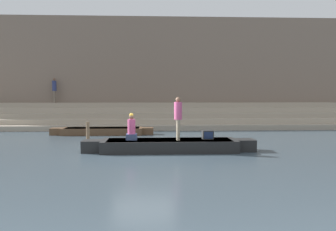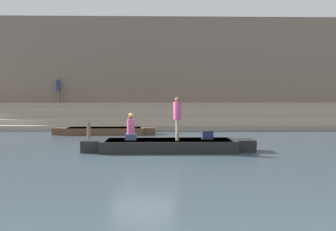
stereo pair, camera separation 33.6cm
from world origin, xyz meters
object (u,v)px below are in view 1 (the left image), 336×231
object	(u,v)px
person_standing	(178,115)
mooring_post	(88,133)
tv_set	(208,135)
moored_boat_shore	(102,131)
person_rowing	(131,129)
person_on_steps	(54,88)
rowboat_main	(169,145)

from	to	relation	value
person_standing	mooring_post	world-z (taller)	person_standing
tv_set	person_standing	bearing A→B (deg)	-172.85
moored_boat_shore	person_standing	bearing A→B (deg)	-60.46
person_standing	person_rowing	distance (m)	1.96
tv_set	person_on_steps	xyz separation A→B (m)	(-9.27, 10.48, 2.02)
tv_set	mooring_post	bearing A→B (deg)	154.68
rowboat_main	tv_set	size ratio (longest dim) A/B	15.76
person_standing	tv_set	bearing A→B (deg)	-3.51
person_rowing	tv_set	world-z (taller)	person_rowing
rowboat_main	person_rowing	distance (m)	1.67
moored_boat_shore	person_on_steps	xyz separation A→B (m)	(-4.15, 5.13, 2.47)
rowboat_main	mooring_post	bearing A→B (deg)	148.70
tv_set	person_on_steps	bearing A→B (deg)	126.24
person_rowing	person_on_steps	world-z (taller)	person_on_steps
rowboat_main	person_rowing	bearing A→B (deg)	177.35
person_rowing	mooring_post	xyz separation A→B (m)	(-2.15, 2.04, -0.41)
person_rowing	moored_boat_shore	size ratio (longest dim) A/B	0.19
rowboat_main	person_on_steps	size ratio (longest dim) A/B	3.94
tv_set	rowboat_main	bearing A→B (deg)	179.59
rowboat_main	moored_boat_shore	size ratio (longest dim) A/B	1.21
person_standing	mooring_post	size ratio (longest dim) A/B	1.68
person_on_steps	rowboat_main	bearing A→B (deg)	-125.07
moored_boat_shore	person_on_steps	size ratio (longest dim) A/B	3.27
person_standing	person_rowing	size ratio (longest dim) A/B	1.59
rowboat_main	person_standing	distance (m)	1.28
rowboat_main	person_on_steps	xyz separation A→B (m)	(-7.68, 10.62, 2.43)
person_rowing	person_on_steps	size ratio (longest dim) A/B	0.61
person_rowing	mooring_post	distance (m)	2.99
mooring_post	person_on_steps	world-z (taller)	person_on_steps
tv_set	mooring_post	xyz separation A→B (m)	(-5.26, 1.92, -0.15)
person_rowing	tv_set	bearing A→B (deg)	13.07
rowboat_main	person_standing	xyz separation A→B (m)	(0.34, -0.14, 1.23)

